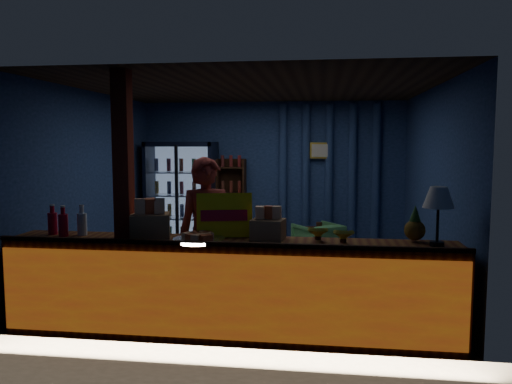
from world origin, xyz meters
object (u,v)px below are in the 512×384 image
green_chair (318,242)px  table_lamp (438,200)px  pastry_tray (199,238)px  shopkeeper (207,237)px

green_chair → table_lamp: 3.63m
green_chair → pastry_tray: bearing=35.8°
shopkeeper → pastry_tray: (0.07, -0.63, 0.11)m
shopkeeper → green_chair: 3.02m
green_chair → pastry_tray: pastry_tray is taller
shopkeeper → table_lamp: shopkeeper is taller
shopkeeper → green_chair: (1.18, 2.72, -0.57)m
shopkeeper → table_lamp: 2.40m
green_chair → table_lamp: table_lamp is taller
pastry_tray → table_lamp: size_ratio=0.92×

